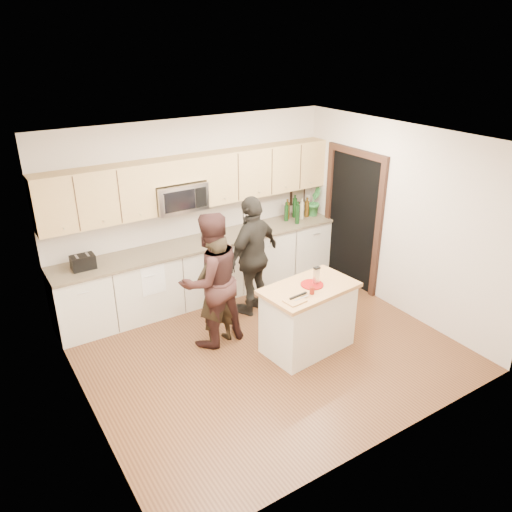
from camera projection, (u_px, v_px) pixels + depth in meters
floor at (266, 348)px, 6.54m from camera, size 4.50×4.50×0.00m
room_shell at (267, 224)px, 5.83m from camera, size 4.52×4.02×2.71m
back_cabinetry at (205, 269)px, 7.65m from camera, size 4.50×0.66×0.94m
upper_cabinetry at (199, 179)px, 7.21m from camera, size 4.50×0.33×0.75m
microwave at (179, 197)px, 7.10m from camera, size 0.76×0.41×0.40m
doorway at (353, 215)px, 7.85m from camera, size 0.06×1.25×2.20m
framed_picture at (298, 193)px, 8.50m from camera, size 0.30×0.03×0.38m
dish_towel at (149, 268)px, 6.90m from camera, size 0.34×0.60×0.48m
island at (308, 318)px, 6.37m from camera, size 1.27×0.82×0.90m
red_plate at (312, 285)px, 6.22m from camera, size 0.29×0.29×0.02m
box_grater at (317, 275)px, 6.19m from camera, size 0.08×0.06×0.22m
drink_glass at (312, 290)px, 6.00m from camera, size 0.06×0.06×0.09m
cutting_board at (295, 301)px, 5.84m from camera, size 0.25×0.21×0.02m
tongs at (298, 296)px, 5.92m from camera, size 0.27×0.05×0.02m
knife at (302, 298)px, 5.88m from camera, size 0.21×0.04×0.01m
toaster at (83, 262)px, 6.53m from camera, size 0.30×0.20×0.19m
bottle_cluster at (298, 208)px, 8.29m from camera, size 0.59×0.38×0.39m
orchid at (314, 201)px, 8.41m from camera, size 0.34×0.33×0.48m
woman_left at (216, 291)px, 6.35m from camera, size 0.63×0.48×1.55m
woman_center at (211, 280)px, 6.33m from camera, size 0.94×0.77×1.81m
woman_right at (253, 256)px, 7.09m from camera, size 1.12×0.77×1.77m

